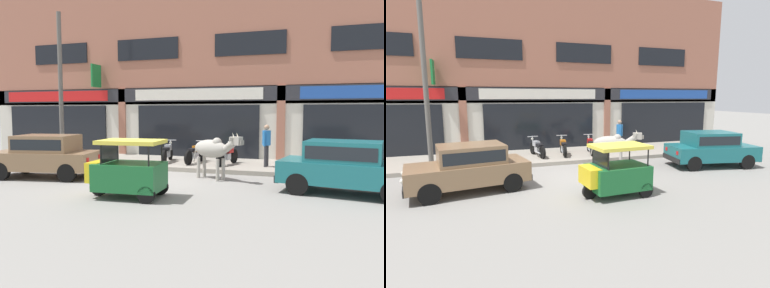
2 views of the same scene
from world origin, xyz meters
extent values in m
plane|color=gray|center=(0.00, 0.00, 0.00)|extent=(90.00, 90.00, 0.00)
cube|color=gray|center=(0.00, 3.97, 0.08)|extent=(19.00, 3.55, 0.16)
cube|color=#9E604C|center=(0.00, 6.02, 5.65)|extent=(23.00, 0.55, 6.08)
cube|color=beige|center=(0.00, 6.02, 1.70)|extent=(23.00, 0.55, 3.40)
cube|color=#28282D|center=(0.00, 5.71, 3.05)|extent=(22.08, 0.08, 0.64)
cube|color=black|center=(-7.67, 5.70, 1.35)|extent=(5.83, 0.10, 2.40)
cube|color=red|center=(-7.67, 5.68, 3.05)|extent=(6.13, 0.05, 0.52)
cube|color=#9E604C|center=(-3.83, 5.73, 1.70)|extent=(0.36, 0.12, 3.40)
cube|color=black|center=(0.00, 5.70, 1.35)|extent=(5.83, 0.10, 2.40)
cube|color=silver|center=(0.00, 5.68, 3.05)|extent=(6.13, 0.05, 0.52)
cube|color=#9E604C|center=(3.83, 5.73, 1.70)|extent=(0.36, 0.12, 3.40)
cube|color=black|center=(7.67, 5.70, 1.35)|extent=(5.83, 0.10, 2.40)
cube|color=#1E479E|center=(7.67, 5.68, 3.05)|extent=(6.13, 0.05, 0.52)
cube|color=black|center=(-7.33, 5.72, 5.21)|extent=(3.13, 0.06, 1.00)
cube|color=black|center=(-2.44, 5.72, 5.21)|extent=(3.13, 0.06, 1.00)
cube|color=black|center=(2.44, 5.72, 5.21)|extent=(3.13, 0.06, 1.00)
cube|color=black|center=(7.33, 5.72, 5.21)|extent=(3.13, 0.06, 1.00)
cube|color=#197A38|center=(-5.00, 5.30, 4.00)|extent=(0.08, 0.80, 1.10)
ellipsoid|color=#9E998E|center=(1.94, 1.15, 1.02)|extent=(1.48, 1.11, 0.60)
sphere|color=#9E998E|center=(2.18, 1.02, 1.25)|extent=(0.32, 0.32, 0.32)
cylinder|color=#9E998E|center=(2.39, 1.08, 0.36)|extent=(0.12, 0.12, 0.72)
cylinder|color=#9E998E|center=(2.25, 0.82, 0.36)|extent=(0.12, 0.12, 0.72)
cylinder|color=#9E998E|center=(1.62, 1.48, 0.36)|extent=(0.12, 0.12, 0.72)
cylinder|color=#9E998E|center=(1.49, 1.23, 0.36)|extent=(0.12, 0.12, 0.72)
cylinder|color=#9E998E|center=(2.66, 0.77, 1.17)|extent=(0.52, 0.43, 0.43)
cube|color=#9E998E|center=(2.89, 0.65, 1.34)|extent=(0.42, 0.36, 0.26)
cube|color=slate|center=(3.05, 0.57, 1.30)|extent=(0.20, 0.21, 0.14)
cone|color=beige|center=(2.90, 0.76, 1.52)|extent=(0.13, 0.10, 0.19)
cone|color=beige|center=(2.81, 0.58, 1.52)|extent=(0.13, 0.10, 0.19)
cube|color=#9E998E|center=(2.90, 0.83, 1.40)|extent=(0.10, 0.14, 0.10)
cube|color=#9E998E|center=(2.75, 0.54, 1.40)|extent=(0.10, 0.14, 0.10)
cylinder|color=#9E998E|center=(1.28, 1.50, 0.80)|extent=(0.16, 0.11, 0.60)
cylinder|color=black|center=(5.07, 0.93, 0.30)|extent=(0.62, 0.29, 0.60)
cylinder|color=black|center=(4.80, -0.48, 0.30)|extent=(0.62, 0.29, 0.60)
cube|color=#196066|center=(6.06, 0.01, 0.60)|extent=(3.74, 2.22, 0.60)
cube|color=#196066|center=(5.97, 0.03, 1.18)|extent=(2.13, 1.77, 0.56)
cube|color=black|center=(5.97, 0.03, 1.18)|extent=(1.99, 1.76, 0.35)
cube|color=black|center=(4.36, 0.33, 0.38)|extent=(0.40, 1.52, 0.20)
cube|color=red|center=(4.43, 0.82, 0.70)|extent=(0.06, 0.16, 0.14)
cube|color=red|center=(4.25, -0.15, 0.70)|extent=(0.06, 0.16, 0.14)
cylinder|color=black|center=(-4.54, -1.24, 0.30)|extent=(0.62, 0.28, 0.60)
cylinder|color=black|center=(-4.79, 0.18, 0.30)|extent=(0.62, 0.28, 0.60)
cylinder|color=black|center=(-2.28, -0.84, 0.30)|extent=(0.62, 0.28, 0.60)
cylinder|color=black|center=(-2.53, 0.58, 0.30)|extent=(0.62, 0.28, 0.60)
cube|color=#846647|center=(-3.54, -0.33, 0.60)|extent=(3.73, 2.19, 0.60)
cube|color=#846647|center=(-3.44, -0.31, 1.18)|extent=(2.12, 1.75, 0.56)
cube|color=black|center=(-3.44, -0.31, 1.18)|extent=(1.98, 1.74, 0.35)
cube|color=black|center=(-1.83, -0.03, 0.38)|extent=(0.38, 1.52, 0.20)
sphere|color=silver|center=(-5.35, -0.16, 0.68)|extent=(0.14, 0.14, 0.14)
cube|color=red|center=(-1.72, -0.51, 0.70)|extent=(0.06, 0.16, 0.14)
cube|color=red|center=(-1.89, 0.47, 0.70)|extent=(0.06, 0.16, 0.14)
cylinder|color=black|center=(-0.25, -2.20, 0.22)|extent=(0.45, 0.15, 0.44)
cylinder|color=black|center=(1.33, -2.62, 0.22)|extent=(0.45, 0.15, 0.44)
cylinder|color=black|center=(1.26, -1.59, 0.22)|extent=(0.45, 0.15, 0.44)
cube|color=#19602D|center=(0.64, -2.15, 0.57)|extent=(1.78, 1.27, 0.70)
cube|color=yellow|center=(-0.25, -2.20, 0.67)|extent=(0.41, 0.89, 0.52)
cylinder|color=black|center=(0.10, -2.67, 1.19)|extent=(0.04, 0.04, 0.55)
cylinder|color=black|center=(0.04, -1.69, 1.19)|extent=(0.04, 0.04, 0.55)
cylinder|color=black|center=(1.38, -2.59, 1.19)|extent=(0.04, 0.04, 0.55)
cylinder|color=black|center=(1.32, -1.61, 1.19)|extent=(0.04, 0.04, 0.55)
cube|color=#DBCC42|center=(0.69, -2.14, 1.47)|extent=(1.68, 1.20, 0.10)
cube|color=black|center=(0.07, -2.18, 1.19)|extent=(0.09, 0.93, 0.50)
cylinder|color=black|center=(-0.72, 4.27, 0.44)|extent=(0.19, 0.57, 0.56)
cylinder|color=black|center=(-0.51, 3.04, 0.44)|extent=(0.19, 0.57, 0.56)
cube|color=#B2B5BA|center=(-0.61, 3.64, 0.48)|extent=(0.25, 0.35, 0.24)
cube|color=#A8AAB2|center=(-0.64, 3.79, 0.74)|extent=(0.30, 0.44, 0.24)
cube|color=black|center=(-0.57, 3.40, 0.72)|extent=(0.31, 0.55, 0.12)
cylinder|color=#B2B5BA|center=(-0.71, 4.21, 0.74)|extent=(0.09, 0.27, 0.59)
cylinder|color=#B2B5BA|center=(-0.72, 4.25, 1.02)|extent=(0.52, 0.12, 0.03)
sphere|color=silver|center=(-0.73, 4.31, 0.90)|extent=(0.12, 0.12, 0.12)
cylinder|color=#B2B5BA|center=(-0.66, 3.26, 0.40)|extent=(0.14, 0.48, 0.06)
cylinder|color=black|center=(0.71, 4.23, 0.44)|extent=(0.18, 0.57, 0.56)
cylinder|color=black|center=(0.53, 2.99, 0.44)|extent=(0.18, 0.57, 0.56)
cube|color=#B2B5BA|center=(0.62, 3.59, 0.48)|extent=(0.24, 0.35, 0.24)
cube|color=orange|center=(0.64, 3.75, 0.74)|extent=(0.30, 0.43, 0.24)
cube|color=black|center=(0.58, 3.35, 0.72)|extent=(0.29, 0.55, 0.12)
cylinder|color=#B2B5BA|center=(0.70, 4.17, 0.74)|extent=(0.08, 0.27, 0.59)
cylinder|color=#B2B5BA|center=(0.71, 4.21, 1.02)|extent=(0.52, 0.11, 0.03)
sphere|color=silver|center=(0.72, 4.27, 0.90)|extent=(0.12, 0.12, 0.12)
cylinder|color=#B2B5BA|center=(0.46, 3.25, 0.40)|extent=(0.13, 0.48, 0.06)
cylinder|color=black|center=(2.11, 4.15, 0.44)|extent=(0.22, 0.57, 0.56)
cylinder|color=black|center=(1.83, 2.93, 0.44)|extent=(0.22, 0.57, 0.56)
cube|color=#B2B5BA|center=(1.97, 3.52, 0.48)|extent=(0.27, 0.36, 0.24)
cube|color=red|center=(2.00, 3.67, 0.74)|extent=(0.32, 0.44, 0.24)
cube|color=black|center=(1.91, 3.28, 0.72)|extent=(0.33, 0.56, 0.12)
cylinder|color=#B2B5BA|center=(2.10, 4.09, 0.74)|extent=(0.10, 0.27, 0.59)
cylinder|color=#B2B5BA|center=(2.11, 4.13, 1.02)|extent=(0.51, 0.15, 0.03)
sphere|color=silver|center=(2.12, 4.19, 0.90)|extent=(0.12, 0.12, 0.12)
cylinder|color=#B2B5BA|center=(1.78, 3.19, 0.40)|extent=(0.17, 0.48, 0.06)
cylinder|color=#2D2D33|center=(3.52, 3.54, 0.57)|extent=(0.11, 0.11, 0.82)
cylinder|color=#2D2D33|center=(3.48, 3.36, 0.57)|extent=(0.11, 0.11, 0.82)
cylinder|color=#236BB7|center=(3.50, 3.45, 1.26)|extent=(0.32, 0.32, 0.56)
cylinder|color=#236BB7|center=(3.55, 3.66, 1.24)|extent=(0.08, 0.08, 0.56)
cylinder|color=#236BB7|center=(3.45, 3.25, 1.24)|extent=(0.08, 0.08, 0.56)
sphere|color=tan|center=(3.50, 3.45, 1.66)|extent=(0.20, 0.20, 0.20)
cylinder|color=#595651|center=(-4.95, 2.50, 3.26)|extent=(0.18, 0.18, 6.20)
camera|label=1|loc=(5.17, -10.83, 2.24)|focal=35.00mm
camera|label=2|loc=(-3.23, -9.92, 2.90)|focal=28.00mm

